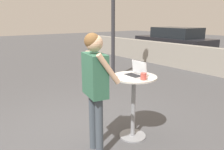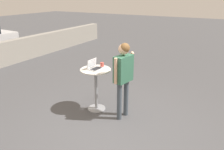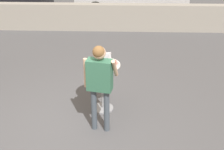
% 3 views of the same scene
% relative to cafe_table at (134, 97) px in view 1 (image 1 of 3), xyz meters
% --- Properties ---
extents(ground_plane, '(50.00, 50.00, 0.00)m').
position_rel_cafe_table_xyz_m(ground_plane, '(-0.48, -0.74, -0.72)').
color(ground_plane, '#4C4C4F').
extents(cafe_table, '(0.73, 0.73, 1.06)m').
position_rel_cafe_table_xyz_m(cafe_table, '(0.00, 0.00, 0.00)').
color(cafe_table, gray).
rests_on(cafe_table, ground_plane).
extents(laptop, '(0.34, 0.27, 0.23)m').
position_rel_cafe_table_xyz_m(laptop, '(0.00, 0.03, 0.40)').
color(laptop, silver).
rests_on(laptop, cafe_table).
extents(coffee_mug, '(0.13, 0.09, 0.10)m').
position_rel_cafe_table_xyz_m(coffee_mug, '(0.24, -0.04, 0.40)').
color(coffee_mug, '#C14C42').
rests_on(coffee_mug, cafe_table).
extents(standing_person, '(0.63, 0.36, 1.77)m').
position_rel_cafe_table_xyz_m(standing_person, '(-0.01, -0.73, 0.43)').
color(standing_person, '#424C56').
rests_on(standing_person, ground_plane).
extents(parked_car_further_down, '(4.28, 2.07, 1.52)m').
position_rel_cafe_table_xyz_m(parked_car_further_down, '(-4.75, 7.28, 0.07)').
color(parked_car_further_down, black).
rests_on(parked_car_further_down, ground_plane).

